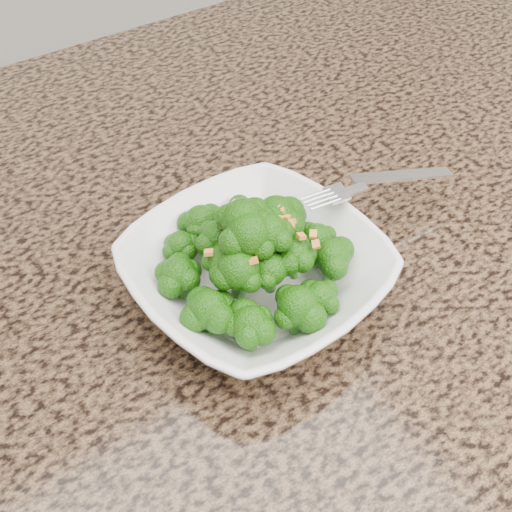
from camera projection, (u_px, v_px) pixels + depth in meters
cabinet at (268, 474)px, 0.97m from camera, size 1.55×0.95×0.87m
granite_counter at (274, 274)px, 0.64m from camera, size 1.64×1.04×0.03m
bowl at (256, 273)px, 0.59m from camera, size 0.25×0.25×0.06m
broccoli_pile at (256, 225)px, 0.54m from camera, size 0.20×0.20×0.07m
garlic_topping at (256, 192)px, 0.52m from camera, size 0.12×0.12×0.01m
fork at (358, 188)px, 0.62m from camera, size 0.20×0.07×0.01m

